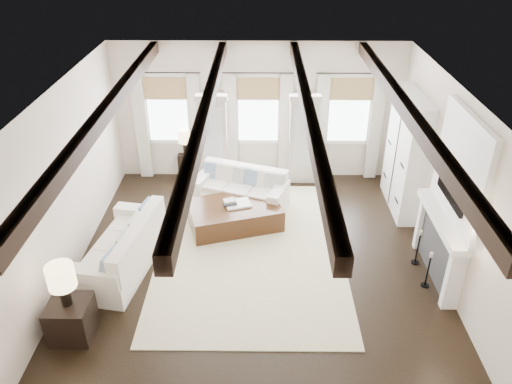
{
  "coord_description": "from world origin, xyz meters",
  "views": [
    {
      "loc": [
        0.06,
        -6.96,
        5.68
      ],
      "look_at": [
        -0.02,
        0.9,
        1.15
      ],
      "focal_mm": 35.0,
      "sensor_mm": 36.0,
      "label": 1
    }
  ],
  "objects_px": {
    "ottoman": "(234,215)",
    "side_table_back": "(187,164)",
    "sofa_back": "(241,191)",
    "sofa_left": "(124,250)",
    "side_table_front": "(71,319)"
  },
  "relations": [
    {
      "from": "ottoman",
      "to": "side_table_back",
      "type": "distance_m",
      "value": 2.52
    },
    {
      "from": "side_table_front",
      "to": "side_table_back",
      "type": "distance_m",
      "value": 5.33
    },
    {
      "from": "side_table_front",
      "to": "ottoman",
      "type": "bearing_deg",
      "value": 52.85
    },
    {
      "from": "sofa_back",
      "to": "side_table_back",
      "type": "height_order",
      "value": "sofa_back"
    },
    {
      "from": "sofa_left",
      "to": "side_table_front",
      "type": "height_order",
      "value": "sofa_left"
    },
    {
      "from": "ottoman",
      "to": "sofa_left",
      "type": "bearing_deg",
      "value": -160.26
    },
    {
      "from": "sofa_back",
      "to": "side_table_front",
      "type": "xyz_separation_m",
      "value": [
        -2.41,
        -3.81,
        -0.04
      ]
    },
    {
      "from": "side_table_back",
      "to": "ottoman",
      "type": "bearing_deg",
      "value": -60.49
    },
    {
      "from": "sofa_back",
      "to": "sofa_left",
      "type": "bearing_deg",
      "value": -132.54
    },
    {
      "from": "ottoman",
      "to": "side_table_back",
      "type": "bearing_deg",
      "value": 102.68
    },
    {
      "from": "sofa_back",
      "to": "side_table_back",
      "type": "bearing_deg",
      "value": 133.8
    },
    {
      "from": "sofa_back",
      "to": "ottoman",
      "type": "relative_size",
      "value": 1.21
    },
    {
      "from": "sofa_left",
      "to": "ottoman",
      "type": "distance_m",
      "value": 2.36
    },
    {
      "from": "side_table_front",
      "to": "side_table_back",
      "type": "height_order",
      "value": "side_table_front"
    },
    {
      "from": "side_table_front",
      "to": "side_table_back",
      "type": "bearing_deg",
      "value": 78.57
    }
  ]
}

